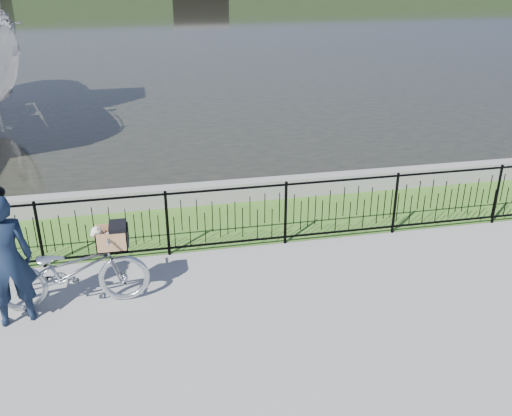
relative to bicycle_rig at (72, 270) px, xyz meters
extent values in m
plane|color=gray|center=(2.40, -0.40, -0.57)|extent=(120.00, 120.00, 0.00)
cube|color=#406E22|center=(2.40, 2.20, -0.57)|extent=(60.00, 2.00, 0.01)
plane|color=black|center=(2.40, 32.60, -0.57)|extent=(120.00, 120.00, 0.00)
cube|color=gray|center=(2.40, 3.20, -0.37)|extent=(60.00, 0.30, 0.40)
imported|color=#ADB3BA|center=(-0.01, 0.00, -0.01)|extent=(2.14, 0.75, 1.12)
cube|color=black|center=(0.58, 0.00, 0.30)|extent=(0.38, 0.18, 0.02)
cube|color=#A6794D|center=(0.58, 0.00, 0.30)|extent=(0.42, 0.33, 0.01)
cube|color=#A6794D|center=(0.58, 0.16, 0.44)|extent=(0.42, 0.01, 0.29)
cube|color=#A6794D|center=(0.58, -0.16, 0.44)|extent=(0.42, 0.01, 0.29)
cube|color=#A6794D|center=(0.79, 0.00, 0.44)|extent=(0.02, 0.33, 0.29)
cube|color=#A6794D|center=(0.38, 0.00, 0.44)|extent=(0.01, 0.33, 0.29)
cube|color=black|center=(0.68, 0.00, 0.62)|extent=(0.23, 0.35, 0.06)
cube|color=black|center=(0.81, 0.00, 0.47)|extent=(0.02, 0.35, 0.23)
ellipsoid|color=silver|center=(0.56, 0.00, 0.43)|extent=(0.31, 0.22, 0.20)
sphere|color=silver|center=(0.39, -0.02, 0.57)|extent=(0.15, 0.15, 0.15)
sphere|color=silver|center=(0.34, -0.04, 0.54)|extent=(0.07, 0.07, 0.07)
sphere|color=black|center=(0.32, -0.05, 0.53)|extent=(0.02, 0.02, 0.02)
cone|color=olive|center=(0.39, 0.04, 0.63)|extent=(0.06, 0.08, 0.08)
cone|color=olive|center=(0.41, -0.06, 0.63)|extent=(0.06, 0.08, 0.08)
imported|color=#121D31|center=(-0.77, -0.26, 0.39)|extent=(0.80, 0.63, 1.91)
camera|label=1|loc=(1.13, -7.30, 4.12)|focal=40.00mm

